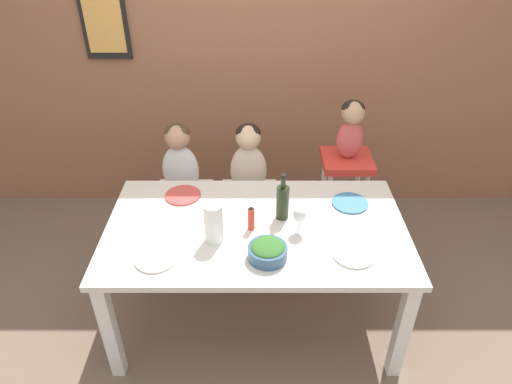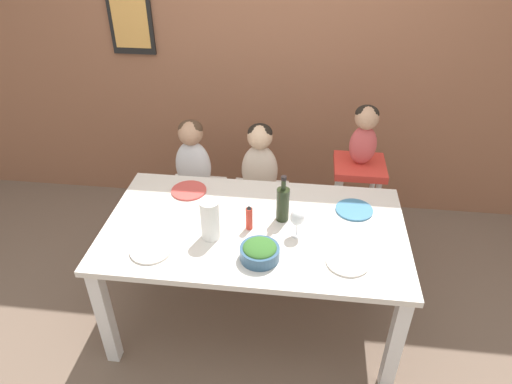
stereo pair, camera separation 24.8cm
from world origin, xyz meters
name	(u,v)px [view 1 (the left image)]	position (x,y,z in m)	size (l,w,h in m)	color
ground_plane	(256,315)	(0.00, 0.00, 0.00)	(14.00, 14.00, 0.00)	#705B4C
wall_back	(255,42)	(0.00, 1.35, 1.35)	(10.00, 0.09, 2.70)	#8E5B42
dining_table	(256,238)	(0.00, 0.00, 0.64)	(1.66, 0.93, 0.73)	silver
chair_far_left	(184,202)	(-0.52, 0.71, 0.38)	(0.40, 0.39, 0.46)	silver
chair_far_center	(249,202)	(-0.05, 0.71, 0.38)	(0.40, 0.39, 0.46)	silver
chair_right_highchair	(344,179)	(0.62, 0.71, 0.58)	(0.34, 0.33, 0.76)	silver
person_child_left	(179,158)	(-0.52, 0.71, 0.75)	(0.25, 0.18, 0.54)	silver
person_child_center	(248,158)	(-0.05, 0.71, 0.75)	(0.25, 0.18, 0.54)	beige
person_baby_right	(351,124)	(0.62, 0.72, 1.00)	(0.18, 0.16, 0.41)	#C64C4C
wine_bottle	(283,201)	(0.15, 0.08, 0.84)	(0.07, 0.07, 0.28)	#232D19
paper_towel_roll	(214,223)	(-0.22, -0.12, 0.84)	(0.10, 0.10, 0.23)	white
wine_glass_near	(300,215)	(0.23, -0.05, 0.84)	(0.08, 0.08, 0.17)	white
salad_bowl_large	(268,251)	(0.06, -0.26, 0.77)	(0.20, 0.20, 0.09)	#335675
dinner_plate_front_left	(156,259)	(-0.50, -0.27, 0.73)	(0.22, 0.22, 0.01)	silver
dinner_plate_back_left	(183,195)	(-0.44, 0.29, 0.73)	(0.22, 0.22, 0.01)	#D14C47
dinner_plate_back_right	(350,203)	(0.56, 0.21, 0.73)	(0.22, 0.22, 0.01)	teal
dinner_plate_front_right	(354,254)	(0.50, -0.24, 0.73)	(0.22, 0.22, 0.01)	silver
condiment_bottle_hot_sauce	(251,218)	(-0.03, -0.02, 0.80)	(0.04, 0.04, 0.15)	red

